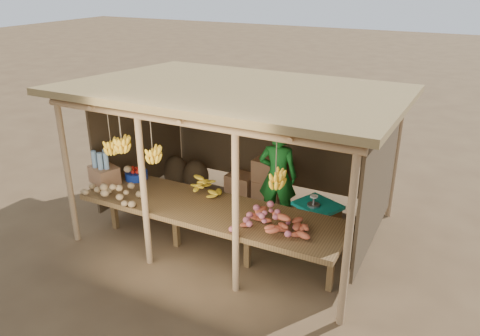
% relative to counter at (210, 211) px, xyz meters
% --- Properties ---
extents(ground, '(60.00, 60.00, 0.00)m').
position_rel_counter_xyz_m(ground, '(-0.00, 0.95, -0.74)').
color(ground, brown).
rests_on(ground, ground).
extents(stall_structure, '(4.70, 3.50, 2.43)m').
position_rel_counter_xyz_m(stall_structure, '(-0.00, 0.94, 1.19)').
color(stall_structure, '#A88156').
rests_on(stall_structure, ground).
extents(counter, '(3.90, 1.05, 0.80)m').
position_rel_counter_xyz_m(counter, '(0.00, 0.00, 0.00)').
color(counter, brown).
rests_on(counter, ground).
extents(potato_heap, '(1.03, 0.64, 0.37)m').
position_rel_counter_xyz_m(potato_heap, '(-1.41, -0.25, 0.24)').
color(potato_heap, olive).
rests_on(potato_heap, counter).
extents(sweet_potato_heap, '(1.02, 0.74, 0.36)m').
position_rel_counter_xyz_m(sweet_potato_heap, '(1.11, -0.21, 0.24)').
color(sweet_potato_heap, '#BD5230').
rests_on(sweet_potato_heap, counter).
extents(onion_heap, '(1.01, 0.82, 0.36)m').
position_rel_counter_xyz_m(onion_heap, '(0.99, -0.24, 0.24)').
color(onion_heap, '#B15660').
rests_on(onion_heap, counter).
extents(banana_pile, '(0.62, 0.50, 0.34)m').
position_rel_counter_xyz_m(banana_pile, '(-0.32, 0.37, 0.23)').
color(banana_pile, gold).
rests_on(banana_pile, counter).
extents(tomato_basin, '(0.36, 0.36, 0.19)m').
position_rel_counter_xyz_m(tomato_basin, '(-1.55, 0.33, 0.14)').
color(tomato_basin, navy).
rests_on(tomato_basin, counter).
extents(bottle_box, '(0.52, 0.46, 0.54)m').
position_rel_counter_xyz_m(bottle_box, '(-1.90, -0.02, 0.27)').
color(bottle_box, '#A06D47').
rests_on(bottle_box, counter).
extents(vendor, '(0.69, 0.53, 1.70)m').
position_rel_counter_xyz_m(vendor, '(0.48, 1.34, 0.11)').
color(vendor, '#186F21').
rests_on(vendor, ground).
extents(tarp_crate, '(0.81, 0.76, 0.76)m').
position_rel_counter_xyz_m(tarp_crate, '(1.21, 1.21, -0.43)').
color(tarp_crate, brown).
rests_on(tarp_crate, ground).
extents(carton_stack, '(1.06, 0.41, 0.80)m').
position_rel_counter_xyz_m(carton_stack, '(-0.15, 2.00, -0.38)').
color(carton_stack, '#A06D47').
rests_on(carton_stack, ground).
extents(burlap_sacks, '(0.95, 0.50, 0.67)m').
position_rel_counter_xyz_m(burlap_sacks, '(-1.67, 1.91, -0.45)').
color(burlap_sacks, '#463520').
rests_on(burlap_sacks, ground).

